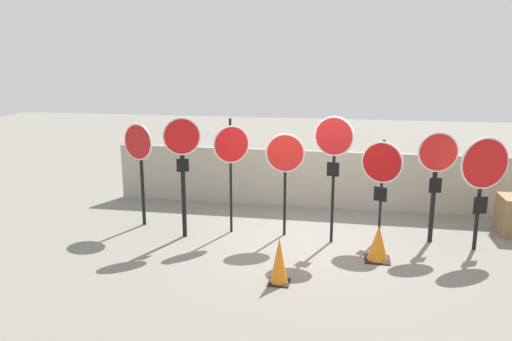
# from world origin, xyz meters

# --- Properties ---
(ground_plane) EXTENTS (40.00, 40.00, 0.00)m
(ground_plane) POSITION_xyz_m (0.00, 0.00, 0.00)
(ground_plane) COLOR gray
(fence_back) EXTENTS (9.63, 0.12, 1.37)m
(fence_back) POSITION_xyz_m (0.00, 2.26, 0.69)
(fence_back) COLOR #A89E89
(fence_back) RESTS_ON ground
(stop_sign_0) EXTENTS (0.72, 0.31, 2.20)m
(stop_sign_0) POSITION_xyz_m (-3.45, 0.23, 1.59)
(stop_sign_0) COLOR black
(stop_sign_0) RESTS_ON ground
(stop_sign_1) EXTENTS (0.69, 0.29, 2.41)m
(stop_sign_1) POSITION_xyz_m (-2.33, -0.30, 1.66)
(stop_sign_1) COLOR black
(stop_sign_1) RESTS_ON ground
(stop_sign_2) EXTENTS (0.64, 0.44, 2.35)m
(stop_sign_2) POSITION_xyz_m (-1.46, 0.15, 1.71)
(stop_sign_2) COLOR black
(stop_sign_2) RESTS_ON ground
(stop_sign_3) EXTENTS (0.77, 0.14, 2.09)m
(stop_sign_3) POSITION_xyz_m (-0.38, 0.16, 1.57)
(stop_sign_3) COLOR black
(stop_sign_3) RESTS_ON ground
(stop_sign_4) EXTENTS (0.74, 0.19, 2.47)m
(stop_sign_4) POSITION_xyz_m (0.56, -0.08, 1.87)
(stop_sign_4) COLOR black
(stop_sign_4) RESTS_ON ground
(stop_sign_5) EXTENTS (0.76, 0.32, 2.00)m
(stop_sign_5) POSITION_xyz_m (1.47, 0.22, 1.46)
(stop_sign_5) COLOR black
(stop_sign_5) RESTS_ON ground
(stop_sign_6) EXTENTS (0.75, 0.19, 2.18)m
(stop_sign_6) POSITION_xyz_m (2.47, 0.28, 1.48)
(stop_sign_6) COLOR black
(stop_sign_6) RESTS_ON ground
(stop_sign_7) EXTENTS (0.89, 0.37, 2.14)m
(stop_sign_7) POSITION_xyz_m (3.25, 0.02, 1.51)
(stop_sign_7) COLOR black
(stop_sign_7) RESTS_ON ground
(traffic_cone_0) EXTENTS (0.44, 0.44, 0.64)m
(traffic_cone_0) POSITION_xyz_m (1.41, -0.78, 0.32)
(traffic_cone_0) COLOR black
(traffic_cone_0) RESTS_ON ground
(traffic_cone_1) EXTENTS (0.34, 0.34, 0.77)m
(traffic_cone_1) POSITION_xyz_m (-0.18, -2.02, 0.38)
(traffic_cone_1) COLOR black
(traffic_cone_1) RESTS_ON ground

